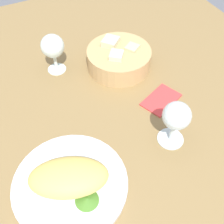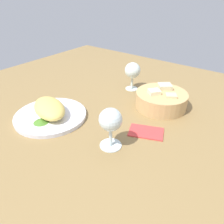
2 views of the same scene
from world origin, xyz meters
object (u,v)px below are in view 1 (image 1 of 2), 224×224
at_px(plate, 70,184).
at_px(wine_glass_near, 176,118).
at_px(folded_napkin, 161,99).
at_px(bread_basket, 119,58).
at_px(wine_glass_far, 53,48).

xyz_separation_m(plate, wine_glass_near, (0.27, 0.01, 0.08)).
bearing_deg(folded_napkin, bread_basket, 80.08).
bearing_deg(wine_glass_near, plate, -178.62).
height_order(bread_basket, folded_napkin, bread_basket).
distance_m(plate, wine_glass_near, 0.28).
xyz_separation_m(bread_basket, wine_glass_far, (-0.18, 0.07, 0.05)).
xyz_separation_m(bread_basket, folded_napkin, (0.04, -0.18, -0.03)).
bearing_deg(bread_basket, folded_napkin, -77.32).
distance_m(wine_glass_far, folded_napkin, 0.34).
xyz_separation_m(wine_glass_near, folded_napkin, (0.05, 0.12, -0.08)).
height_order(wine_glass_far, folded_napkin, wine_glass_far).
height_order(bread_basket, wine_glass_near, wine_glass_near).
distance_m(plate, folded_napkin, 0.34).
bearing_deg(plate, wine_glass_far, 75.54).
height_order(wine_glass_near, folded_napkin, wine_glass_near).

